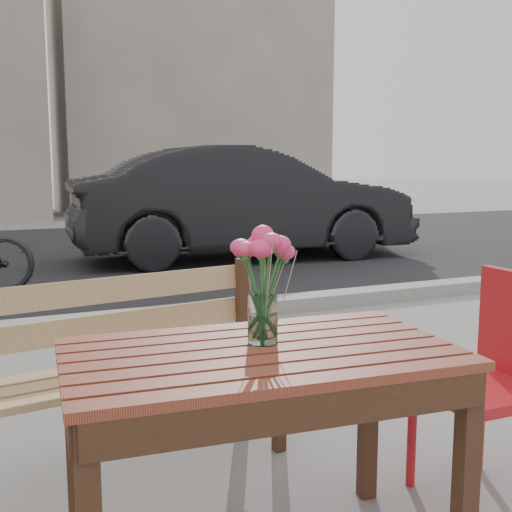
{
  "coord_description": "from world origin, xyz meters",
  "views": [
    {
      "loc": [
        -0.63,
        -1.81,
        1.26
      ],
      "look_at": [
        0.17,
        -0.02,
        0.98
      ],
      "focal_mm": 45.0,
      "sensor_mm": 36.0,
      "label": 1
    }
  ],
  "objects_px": {
    "main_vase": "(263,270)",
    "parked_car": "(243,203)",
    "main_table": "(261,387)",
    "red_chair": "(498,370)"
  },
  "relations": [
    {
      "from": "parked_car",
      "to": "main_table",
      "type": "bearing_deg",
      "value": 161.65
    },
    {
      "from": "main_vase",
      "to": "parked_car",
      "type": "distance_m",
      "value": 6.55
    },
    {
      "from": "main_table",
      "to": "main_vase",
      "type": "distance_m",
      "value": 0.35
    },
    {
      "from": "main_vase",
      "to": "parked_car",
      "type": "relative_size",
      "value": 0.08
    },
    {
      "from": "main_vase",
      "to": "parked_car",
      "type": "xyz_separation_m",
      "value": [
        2.49,
        6.05,
        -0.21
      ]
    },
    {
      "from": "main_table",
      "to": "parked_car",
      "type": "bearing_deg",
      "value": 72.6
    },
    {
      "from": "parked_car",
      "to": "main_vase",
      "type": "bearing_deg",
      "value": 161.72
    },
    {
      "from": "main_table",
      "to": "red_chair",
      "type": "bearing_deg",
      "value": 8.53
    },
    {
      "from": "main_table",
      "to": "main_vase",
      "type": "bearing_deg",
      "value": 65.78
    },
    {
      "from": "main_vase",
      "to": "parked_car",
      "type": "height_order",
      "value": "parked_car"
    }
  ]
}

